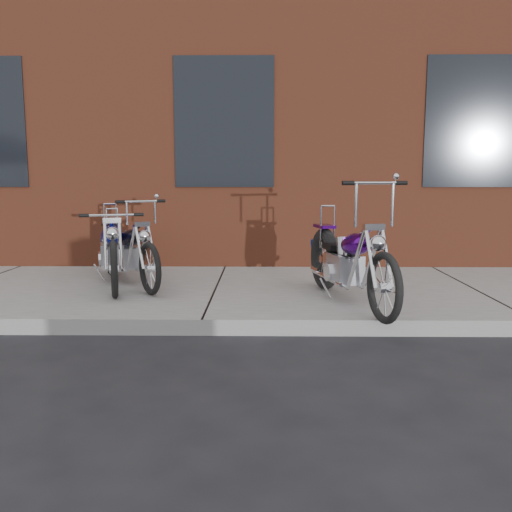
{
  "coord_description": "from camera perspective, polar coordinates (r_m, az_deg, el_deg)",
  "views": [
    {
      "loc": [
        0.56,
        -4.76,
        1.41
      ],
      "look_at": [
        0.48,
        0.8,
        0.62
      ],
      "focal_mm": 38.0,
      "sensor_mm": 36.0,
      "label": 1
    }
  ],
  "objects": [
    {
      "name": "ground",
      "position": [
        4.99,
        -5.7,
        -8.36
      ],
      "size": [
        120.0,
        120.0,
        0.0
      ],
      "primitive_type": "plane",
      "color": "black",
      "rests_on": "ground"
    },
    {
      "name": "sidewalk",
      "position": [
        6.42,
        -4.2,
        -3.93
      ],
      "size": [
        22.0,
        3.0,
        0.15
      ],
      "primitive_type": "cube",
      "color": "gray",
      "rests_on": "ground"
    },
    {
      "name": "building_brick",
      "position": [
        13.03,
        -1.75,
        19.55
      ],
      "size": [
        22.0,
        10.0,
        8.0
      ],
      "primitive_type": "cube",
      "color": "brown",
      "rests_on": "ground"
    },
    {
      "name": "chopper_purple",
      "position": [
        5.6,
        9.69,
        -0.85
      ],
      "size": [
        0.71,
        2.18,
        1.25
      ],
      "rotation": [
        0.0,
        0.0,
        -1.34
      ],
      "color": "black",
      "rests_on": "sidewalk"
    },
    {
      "name": "chopper_blue",
      "position": [
        6.74,
        -14.88,
        0.41
      ],
      "size": [
        0.79,
        2.11,
        0.94
      ],
      "rotation": [
        0.0,
        0.0,
        -1.28
      ],
      "color": "black",
      "rests_on": "sidewalk"
    },
    {
      "name": "chopper_third",
      "position": [
        6.73,
        -13.37,
        0.24
      ],
      "size": [
        1.16,
        1.77,
        1.03
      ],
      "rotation": [
        0.0,
        0.0,
        -1.01
      ],
      "color": "black",
      "rests_on": "sidewalk"
    }
  ]
}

